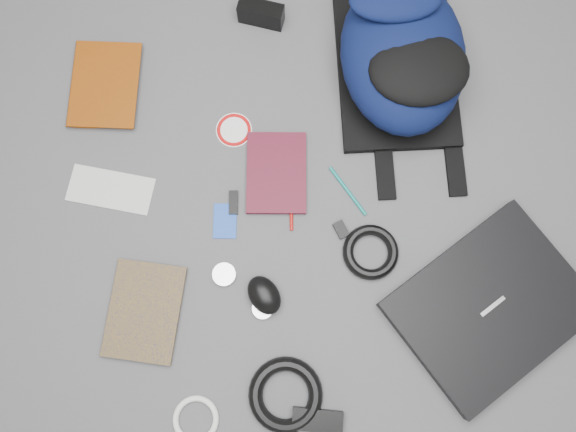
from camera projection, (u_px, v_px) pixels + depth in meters
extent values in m
plane|color=#4F4F51|center=(288.00, 218.00, 1.34)|extent=(4.00, 4.00, 0.00)
cube|color=black|center=(489.00, 307.00, 1.28)|extent=(0.50, 0.46, 0.04)
imported|color=#722F06|center=(71.00, 84.00, 1.40)|extent=(0.22, 0.26, 0.02)
imported|color=#A5810B|center=(110.00, 306.00, 1.29)|extent=(0.23, 0.26, 0.02)
cube|color=silver|center=(111.00, 190.00, 1.35)|extent=(0.22, 0.16, 0.00)
cube|color=#3F0C18|center=(276.00, 173.00, 1.36)|extent=(0.18, 0.23, 0.02)
cube|color=black|center=(261.00, 14.00, 1.41)|extent=(0.12, 0.09, 0.06)
cylinder|color=white|center=(234.00, 130.00, 1.38)|extent=(0.10, 0.10, 0.00)
cylinder|color=#0D796F|center=(348.00, 191.00, 1.35)|extent=(0.07, 0.13, 0.01)
cylinder|color=#B2120D|center=(291.00, 200.00, 1.35)|extent=(0.03, 0.15, 0.01)
cube|color=#1846B6|center=(225.00, 221.00, 1.34)|extent=(0.07, 0.09, 0.00)
cube|color=black|center=(234.00, 203.00, 1.34)|extent=(0.03, 0.06, 0.01)
cube|color=black|center=(341.00, 230.00, 1.33)|extent=(0.04, 0.05, 0.01)
ellipsoid|color=black|center=(264.00, 295.00, 1.28)|extent=(0.10, 0.11, 0.05)
cylinder|color=silver|center=(224.00, 274.00, 1.31)|extent=(0.07, 0.07, 0.01)
cylinder|color=silver|center=(263.00, 308.00, 1.29)|extent=(0.06, 0.06, 0.01)
torus|color=black|center=(371.00, 252.00, 1.31)|extent=(0.17, 0.17, 0.03)
cube|color=black|center=(317.00, 420.00, 1.24)|extent=(0.12, 0.08, 0.03)
torus|color=black|center=(286.00, 395.00, 1.25)|extent=(0.18, 0.18, 0.03)
torus|color=white|center=(196.00, 419.00, 1.25)|extent=(0.13, 0.13, 0.01)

